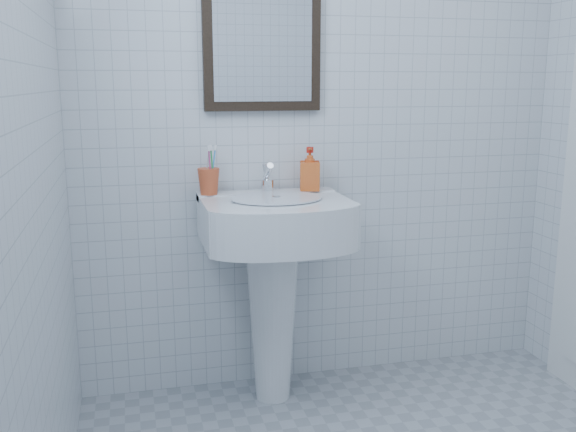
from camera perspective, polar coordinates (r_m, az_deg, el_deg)
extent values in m
cube|color=silver|center=(2.87, 3.26, 9.59)|extent=(2.20, 0.02, 2.50)
cube|color=silver|center=(1.56, -23.41, 6.86)|extent=(0.02, 2.40, 2.50)
cone|color=white|center=(2.79, -1.39, -8.99)|extent=(0.23, 0.23, 0.74)
cube|color=white|center=(2.62, -1.19, -0.39)|extent=(0.59, 0.42, 0.18)
cube|color=white|center=(2.76, -1.95, 1.91)|extent=(0.59, 0.11, 0.03)
cylinder|color=silver|center=(2.57, -1.04, 1.63)|extent=(0.37, 0.37, 0.01)
cylinder|color=silver|center=(2.73, -1.84, 2.70)|extent=(0.05, 0.05, 0.05)
cylinder|color=silver|center=(2.70, -1.78, 3.98)|extent=(0.03, 0.10, 0.08)
cylinder|color=silver|center=(2.74, -1.94, 3.64)|extent=(0.03, 0.05, 0.10)
imported|color=red|center=(2.77, 1.95, 4.21)|extent=(0.10, 0.10, 0.19)
cube|color=black|center=(2.78, -2.31, 15.72)|extent=(0.50, 0.04, 0.62)
cube|color=silver|center=(2.76, -2.23, 15.75)|extent=(0.42, 0.00, 0.54)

